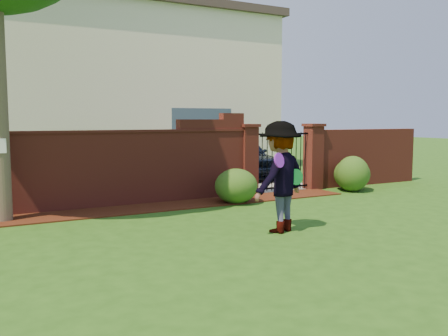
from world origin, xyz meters
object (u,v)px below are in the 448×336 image
man (282,177)px  frisbee_green (296,177)px  frisbee_purple (279,160)px  car (242,157)px

man → frisbee_green: 0.28m
frisbee_green → frisbee_purple: bearing=-155.8°
frisbee_purple → frisbee_green: size_ratio=0.88×
car → frisbee_purple: frisbee_purple is taller
man → frisbee_green: (0.27, -0.06, -0.01)m
car → man: man is taller
car → frisbee_green: (-3.18, -7.27, 0.26)m
car → frisbee_green: bearing=-106.2°
car → frisbee_purple: 8.41m
car → frisbee_green: 7.94m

